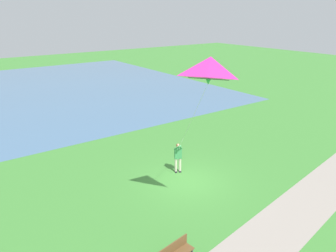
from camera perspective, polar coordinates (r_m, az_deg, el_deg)
ground_plane at (r=17.76m, az=3.47°, el=-9.73°), size 120.00×120.00×0.00m
lake_water at (r=39.87m, az=-26.42°, el=4.91°), size 36.00×44.00×0.01m
person_kite_flyer at (r=18.23m, az=1.80°, el=-5.19°), size 0.63×0.50×1.83m
flying_kite at (r=12.41m, az=7.42°, el=9.66°), size 4.71×2.32×5.28m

